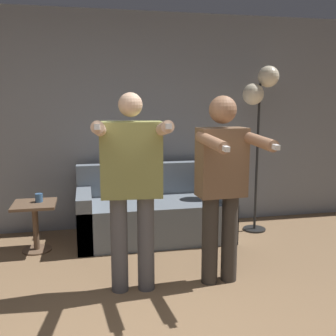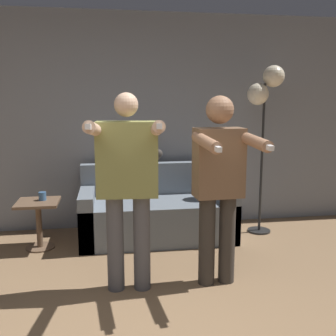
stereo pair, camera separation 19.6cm
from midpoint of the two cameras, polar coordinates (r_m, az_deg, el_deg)
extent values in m
cube|color=gray|center=(4.83, -10.03, 6.49)|extent=(10.00, 0.05, 2.60)
cube|color=slate|center=(4.53, -3.21, -7.47)|extent=(1.72, 0.80, 0.45)
cube|color=slate|center=(4.74, -3.86, -1.52)|extent=(1.72, 0.14, 0.38)
cube|color=slate|center=(4.46, -13.25, -7.04)|extent=(0.16, 0.80, 0.59)
cube|color=slate|center=(4.68, 6.32, -6.03)|extent=(0.16, 0.80, 0.59)
cylinder|color=#56565B|center=(3.32, -8.80, -10.91)|extent=(0.14, 0.14, 0.80)
cylinder|color=#56565B|center=(3.32, -4.95, -10.82)|extent=(0.14, 0.14, 0.80)
cube|color=#8C8E4C|center=(3.14, -7.14, 1.22)|extent=(0.50, 0.26, 0.60)
sphere|color=#D8AD8C|center=(3.10, -7.31, 9.10)|extent=(0.19, 0.19, 0.19)
cylinder|color=#D8AD8C|center=(2.87, -11.88, 5.51)|extent=(0.13, 0.51, 0.15)
cube|color=white|center=(2.62, -12.34, 5.78)|extent=(0.05, 0.13, 0.05)
cylinder|color=#D8AD8C|center=(2.87, -2.60, 5.71)|extent=(0.13, 0.51, 0.15)
cube|color=white|center=(2.62, -2.17, 6.00)|extent=(0.05, 0.13, 0.05)
cylinder|color=#38332D|center=(3.43, 4.46, -10.39)|extent=(0.14, 0.14, 0.77)
cylinder|color=#38332D|center=(3.50, 7.30, -10.08)|extent=(0.14, 0.14, 0.77)
cube|color=brown|center=(3.29, 6.10, 0.83)|extent=(0.41, 0.24, 0.58)
sphere|color=#9E7051|center=(3.25, 6.24, 8.41)|extent=(0.23, 0.23, 0.23)
cylinder|color=#9E7051|center=(2.97, 4.44, 3.80)|extent=(0.12, 0.51, 0.12)
cube|color=white|center=(2.74, 6.16, 2.89)|extent=(0.04, 0.12, 0.04)
cylinder|color=#9E7051|center=(3.12, 11.10, 3.93)|extent=(0.12, 0.51, 0.12)
cube|color=white|center=(2.90, 13.24, 3.07)|extent=(0.04, 0.12, 0.04)
ellipsoid|color=#3D3833|center=(4.69, -4.84, 1.45)|extent=(0.31, 0.12, 0.12)
sphere|color=#3D3833|center=(4.70, -3.23, 2.07)|extent=(0.11, 0.11, 0.11)
ellipsoid|color=#3D3833|center=(4.70, -6.86, 0.96)|extent=(0.17, 0.04, 0.04)
cone|color=#3D3833|center=(4.67, -3.43, 2.54)|extent=(0.03, 0.03, 0.03)
cone|color=#3D3833|center=(4.71, -3.50, 2.60)|extent=(0.03, 0.03, 0.03)
cylinder|color=black|center=(4.96, 11.30, -8.69)|extent=(0.27, 0.27, 0.02)
cylinder|color=black|center=(4.76, 11.65, 1.28)|extent=(0.03, 0.03, 1.76)
sphere|color=#F4E5C1|center=(4.75, 13.19, 12.80)|extent=(0.25, 0.25, 0.25)
sphere|color=#F4E5C1|center=(4.68, 11.06, 10.47)|extent=(0.25, 0.25, 0.25)
cylinder|color=brown|center=(4.49, -19.69, -11.10)|extent=(0.30, 0.30, 0.02)
cylinder|color=brown|center=(4.42, -19.87, -8.24)|extent=(0.06, 0.06, 0.49)
cube|color=brown|center=(4.35, -20.07, -5.00)|extent=(0.43, 0.43, 0.03)
cylinder|color=#3D6693|center=(4.36, -19.46, -4.10)|extent=(0.08, 0.08, 0.09)
camera|label=1|loc=(0.10, -91.48, -0.26)|focal=42.00mm
camera|label=2|loc=(0.10, 88.52, 0.26)|focal=42.00mm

